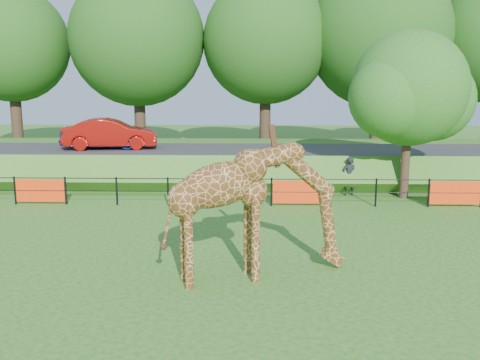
{
  "coord_description": "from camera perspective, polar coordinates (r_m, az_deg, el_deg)",
  "views": [
    {
      "loc": [
        1.34,
        -12.13,
        4.82
      ],
      "look_at": [
        0.93,
        2.77,
        2.0
      ],
      "focal_mm": 40.0,
      "sensor_mm": 36.0,
      "label": 1
    }
  ],
  "objects": [
    {
      "name": "car_red",
      "position": [
        27.24,
        -13.66,
        4.82
      ],
      "size": [
        4.73,
        2.25,
        1.5
      ],
      "primitive_type": "imported",
      "rotation": [
        0.0,
        0.0,
        1.72
      ],
      "color": "#B0110C",
      "rests_on": "road"
    },
    {
      "name": "ground",
      "position": [
        13.12,
        -4.47,
        -10.87
      ],
      "size": [
        90.0,
        90.0,
        0.0
      ],
      "primitive_type": "plane",
      "color": "#2C6218",
      "rests_on": "ground"
    },
    {
      "name": "car_blue",
      "position": [
        27.57,
        -14.43,
        4.74
      ],
      "size": [
        4.14,
        1.83,
        1.39
      ],
      "primitive_type": "imported",
      "rotation": [
        0.0,
        0.0,
        1.62
      ],
      "color": "#1448A4",
      "rests_on": "road"
    },
    {
      "name": "embankment",
      "position": [
        27.98,
        -1.2,
        2.13
      ],
      "size": [
        40.0,
        9.0,
        1.3
      ],
      "primitive_type": "cube",
      "color": "#2C6218",
      "rests_on": "ground"
    },
    {
      "name": "road",
      "position": [
        26.39,
        -1.36,
        3.17
      ],
      "size": [
        40.0,
        5.0,
        0.12
      ],
      "primitive_type": "cube",
      "color": "#313133",
      "rests_on": "embankment"
    },
    {
      "name": "perimeter_fence",
      "position": [
        20.62,
        -2.19,
        -1.25
      ],
      "size": [
        28.07,
        0.1,
        1.1
      ],
      "primitive_type": null,
      "color": "black",
      "rests_on": "ground"
    },
    {
      "name": "bg_tree_line",
      "position": [
        34.22,
        2.57,
        14.67
      ],
      "size": [
        37.3,
        8.8,
        11.82
      ],
      "color": "#382619",
      "rests_on": "ground"
    },
    {
      "name": "tree_east",
      "position": [
        22.65,
        17.82,
        8.84
      ],
      "size": [
        5.4,
        4.71,
        6.76
      ],
      "color": "#382619",
      "rests_on": "ground"
    },
    {
      "name": "giraffe",
      "position": [
        12.98,
        1.86,
        -3.36
      ],
      "size": [
        4.69,
        2.31,
        3.33
      ],
      "primitive_type": null,
      "rotation": [
        0.0,
        0.0,
        0.33
      ],
      "color": "#5C3413",
      "rests_on": "ground"
    },
    {
      "name": "visitor",
      "position": [
        22.9,
        11.55,
        0.42
      ],
      "size": [
        0.68,
        0.53,
        1.63
      ],
      "primitive_type": "imported",
      "rotation": [
        0.0,
        0.0,
        3.41
      ],
      "color": "black",
      "rests_on": "ground"
    }
  ]
}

